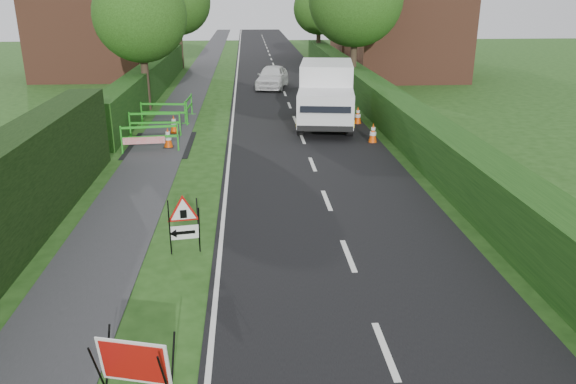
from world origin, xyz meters
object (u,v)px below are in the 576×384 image
red_rect_sign (134,363)px  works_van (326,93)px  hatchback_car (272,77)px  triangle_sign (182,220)px

red_rect_sign → works_van: 18.03m
red_rect_sign → hatchback_car: bearing=98.4°
red_rect_sign → triangle_sign: size_ratio=1.01×
red_rect_sign → hatchback_car: hatchback_car is taller
works_van → hatchback_car: bearing=108.8°
works_van → triangle_sign: bearing=-103.0°
triangle_sign → works_van: size_ratio=0.20×
red_rect_sign → hatchback_car: size_ratio=0.29×
triangle_sign → red_rect_sign: bearing=-101.4°
red_rect_sign → works_van: bearing=88.6°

